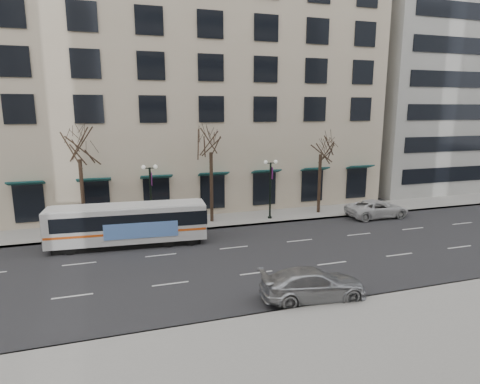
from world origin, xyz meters
name	(u,v)px	position (x,y,z in m)	size (l,w,h in m)	color
ground	(244,259)	(0.00, 0.00, 0.00)	(160.00, 160.00, 0.00)	black
sidewalk_far	(266,217)	(5.00, 9.00, 0.07)	(80.00, 4.00, 0.15)	gray
building_hotel	(165,84)	(-2.00, 21.00, 12.00)	(40.00, 20.00, 24.00)	#BEAD91
building_office	(432,44)	(32.00, 21.00, 17.50)	(25.00, 20.00, 35.00)	#999993
tree_far_left	(79,147)	(-10.00, 8.80, 6.70)	(3.60, 3.60, 8.34)	black
tree_far_mid	(211,141)	(0.00, 8.80, 6.91)	(3.60, 3.60, 8.55)	black
tree_far_right	(321,143)	(10.00, 8.80, 6.42)	(3.60, 3.60, 8.06)	black
lamp_post_left	(151,194)	(-4.99, 8.20, 2.94)	(1.22, 0.45, 5.21)	black
lamp_post_right	(270,186)	(5.01, 8.20, 2.94)	(1.22, 0.45, 5.21)	black
city_bus	(129,223)	(-6.82, 4.98, 1.59)	(10.88, 3.08, 2.91)	silver
silver_car	(313,284)	(1.64, -6.20, 0.78)	(2.18, 5.37, 1.56)	#A9ABB0
white_pickup	(377,209)	(14.39, 6.20, 0.77)	(2.56, 5.55, 1.54)	silver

